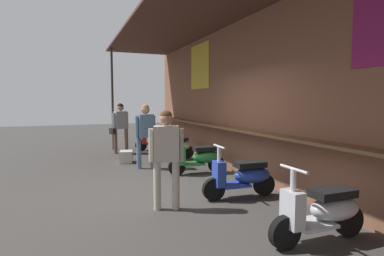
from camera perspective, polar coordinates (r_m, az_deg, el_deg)
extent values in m
plane|color=#383533|center=(6.12, -4.17, -11.42)|extent=(36.61, 36.61, 0.00)
cube|color=brown|center=(6.77, 12.37, 6.03)|extent=(13.08, 0.25, 3.73)
cube|color=brown|center=(6.63, 10.06, -0.52)|extent=(11.77, 0.36, 0.05)
cube|color=gold|center=(9.29, 1.47, 11.45)|extent=(1.31, 0.02, 1.33)
cube|color=#4C2D23|center=(6.41, 2.26, 22.09)|extent=(12.55, 2.35, 0.06)
cylinder|color=#332D28|center=(11.18, -14.68, 5.25)|extent=(0.08, 0.08, 3.61)
ellipsoid|color=red|center=(10.91, -5.65, -2.01)|extent=(0.42, 0.72, 0.30)
cube|color=black|center=(10.87, -5.92, -0.97)|extent=(0.33, 0.57, 0.10)
cube|color=red|center=(10.85, -7.45, -2.86)|extent=(0.41, 0.52, 0.04)
cube|color=red|center=(10.77, -9.03, -1.76)|extent=(0.29, 0.18, 0.44)
cylinder|color=#B7B7BC|center=(10.76, -9.04, -1.07)|extent=(0.07, 0.07, 0.70)
cylinder|color=#B7B7BC|center=(10.73, -9.06, 0.79)|extent=(0.46, 0.06, 0.04)
cylinder|color=black|center=(10.79, -9.53, -3.20)|extent=(0.12, 0.41, 0.40)
cylinder|color=black|center=(10.99, -4.37, -3.00)|extent=(0.12, 0.41, 0.40)
ellipsoid|color=beige|center=(9.13, -2.31, -3.36)|extent=(0.43, 0.73, 0.30)
cube|color=black|center=(9.08, -2.61, -2.14)|extent=(0.34, 0.57, 0.10)
cube|color=beige|center=(9.02, -4.35, -4.44)|extent=(0.42, 0.53, 0.04)
cube|color=beige|center=(8.88, -6.16, -3.17)|extent=(0.29, 0.18, 0.44)
cylinder|color=#B7B7BC|center=(8.86, -6.16, -2.34)|extent=(0.07, 0.07, 0.70)
cylinder|color=#B7B7BC|center=(8.82, -6.18, -0.08)|extent=(0.46, 0.07, 0.04)
cylinder|color=black|center=(8.88, -6.75, -4.93)|extent=(0.13, 0.41, 0.40)
cylinder|color=black|center=(9.26, -0.89, -4.49)|extent=(0.13, 0.41, 0.40)
ellipsoid|color=#237533|center=(7.37, 2.77, -5.39)|extent=(0.43, 0.72, 0.30)
cube|color=black|center=(7.31, 2.41, -3.88)|extent=(0.34, 0.57, 0.10)
cube|color=#237533|center=(7.28, 0.17, -6.71)|extent=(0.41, 0.52, 0.04)
cube|color=#237533|center=(7.15, -2.12, -5.14)|extent=(0.29, 0.18, 0.44)
cylinder|color=#B7B7BC|center=(7.13, -2.13, -4.11)|extent=(0.07, 0.07, 0.70)
cylinder|color=#B7B7BC|center=(7.08, -2.14, -1.31)|extent=(0.46, 0.07, 0.04)
cylinder|color=black|center=(7.18, -2.89, -7.30)|extent=(0.13, 0.41, 0.40)
cylinder|color=black|center=(7.49, 4.56, -6.78)|extent=(0.13, 0.41, 0.40)
ellipsoid|color=#233D9E|center=(5.68, 11.20, -8.63)|extent=(0.43, 0.73, 0.30)
cube|color=black|center=(5.61, 10.78, -6.69)|extent=(0.34, 0.57, 0.10)
cube|color=#233D9E|center=(5.56, 7.96, -10.47)|extent=(0.41, 0.53, 0.04)
cube|color=#233D9E|center=(5.38, 5.08, -8.54)|extent=(0.29, 0.18, 0.44)
cylinder|color=#B7B7BC|center=(5.35, 5.10, -7.19)|extent=(0.07, 0.07, 0.70)
cylinder|color=#B7B7BC|center=(5.29, 5.13, -3.48)|extent=(0.46, 0.07, 0.04)
cylinder|color=black|center=(5.42, 4.07, -11.41)|extent=(0.13, 0.41, 0.40)
cylinder|color=black|center=(5.85, 13.34, -10.28)|extent=(0.13, 0.41, 0.40)
ellipsoid|color=#B2B5BA|center=(4.31, 25.18, -13.44)|extent=(0.39, 0.71, 0.30)
cube|color=black|center=(4.22, 24.80, -10.99)|extent=(0.31, 0.56, 0.10)
cube|color=#B2B5BA|center=(4.13, 21.58, -16.35)|extent=(0.39, 0.51, 0.04)
cube|color=#B2B5BA|center=(3.87, 18.31, -14.26)|extent=(0.28, 0.17, 0.44)
cylinder|color=#B7B7BC|center=(3.83, 18.36, -12.42)|extent=(0.07, 0.07, 0.70)
cylinder|color=#B7B7BC|center=(3.74, 18.51, -7.29)|extent=(0.46, 0.04, 0.04)
cylinder|color=black|center=(3.91, 16.99, -18.28)|extent=(0.11, 0.40, 0.40)
cylinder|color=black|center=(4.55, 27.34, -15.20)|extent=(0.11, 0.40, 0.40)
cylinder|color=brown|center=(10.41, -12.20, -2.38)|extent=(0.12, 0.12, 0.82)
cylinder|color=brown|center=(10.42, -14.15, -2.41)|extent=(0.12, 0.12, 0.82)
cube|color=#999EA8|center=(10.35, -13.25, 1.46)|extent=(0.33, 0.45, 0.58)
sphere|color=#A37556|center=(10.33, -13.30, 3.75)|extent=(0.22, 0.22, 0.22)
sphere|color=black|center=(10.33, -13.30, 3.96)|extent=(0.20, 0.20, 0.20)
cylinder|color=#999EA8|center=(10.47, -12.07, 1.40)|extent=(0.08, 0.08, 0.55)
cylinder|color=#999EA8|center=(10.23, -14.45, 1.27)|extent=(0.08, 0.08, 0.55)
cube|color=black|center=(10.21, -14.70, -0.57)|extent=(0.28, 0.18, 0.20)
cylinder|color=slate|center=(7.94, -7.37, -4.60)|extent=(0.12, 0.12, 0.82)
cylinder|color=slate|center=(7.95, -9.93, -4.62)|extent=(0.12, 0.12, 0.82)
cube|color=slate|center=(7.86, -8.72, 0.41)|extent=(0.30, 0.45, 0.58)
sphere|color=#A37556|center=(7.84, -8.76, 3.41)|extent=(0.22, 0.22, 0.22)
sphere|color=olive|center=(7.84, -8.76, 3.70)|extent=(0.20, 0.20, 0.20)
cylinder|color=slate|center=(7.98, -7.17, 0.34)|extent=(0.08, 0.08, 0.55)
cylinder|color=slate|center=(7.75, -10.31, 0.16)|extent=(0.08, 0.08, 0.55)
cylinder|color=#ADA393|center=(4.95, -3.05, -10.66)|extent=(0.12, 0.12, 0.79)
cylinder|color=#ADA393|center=(4.96, -6.52, -10.66)|extent=(0.12, 0.12, 0.79)
cube|color=#ADA393|center=(4.81, -4.85, -2.94)|extent=(0.30, 0.43, 0.56)
sphere|color=#A37556|center=(4.78, -4.88, 1.77)|extent=(0.21, 0.21, 0.21)
sphere|color=#472D19|center=(4.77, -4.88, 2.22)|extent=(0.20, 0.20, 0.20)
cylinder|color=#ADA393|center=(4.83, -2.03, -3.18)|extent=(0.08, 0.08, 0.52)
cylinder|color=#ADA393|center=(4.82, -7.66, -3.24)|extent=(0.08, 0.08, 0.52)
cube|color=#B2A899|center=(8.85, -12.24, -5.27)|extent=(0.50, 0.43, 0.33)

